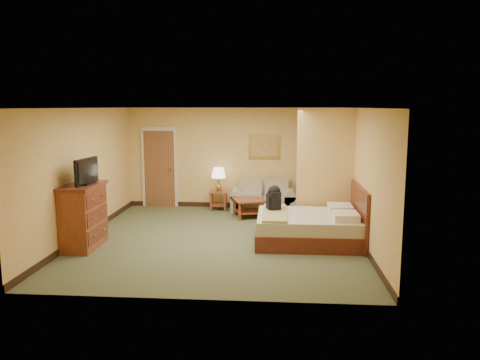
# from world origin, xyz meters

# --- Properties ---
(floor) EXTENTS (6.00, 6.00, 0.00)m
(floor) POSITION_xyz_m (0.00, 0.00, 0.00)
(floor) COLOR #4D5336
(floor) RESTS_ON ground
(ceiling) EXTENTS (6.00, 6.00, 0.00)m
(ceiling) POSITION_xyz_m (0.00, 0.00, 2.60)
(ceiling) COLOR white
(ceiling) RESTS_ON back_wall
(back_wall) EXTENTS (5.50, 0.02, 2.60)m
(back_wall) POSITION_xyz_m (0.00, 3.00, 1.30)
(back_wall) COLOR #DCAC5E
(back_wall) RESTS_ON floor
(left_wall) EXTENTS (0.02, 6.00, 2.60)m
(left_wall) POSITION_xyz_m (-2.75, 0.00, 1.30)
(left_wall) COLOR #DCAC5E
(left_wall) RESTS_ON floor
(right_wall) EXTENTS (0.02, 6.00, 2.60)m
(right_wall) POSITION_xyz_m (2.75, 0.00, 1.30)
(right_wall) COLOR #DCAC5E
(right_wall) RESTS_ON floor
(partition) EXTENTS (1.20, 0.15, 2.60)m
(partition) POSITION_xyz_m (2.15, 0.93, 1.30)
(partition) COLOR #DCAC5E
(partition) RESTS_ON floor
(door) EXTENTS (0.94, 0.16, 2.10)m
(door) POSITION_xyz_m (-1.95, 2.96, 1.03)
(door) COLOR beige
(door) RESTS_ON floor
(baseboard) EXTENTS (5.50, 0.02, 0.12)m
(baseboard) POSITION_xyz_m (0.00, 2.99, 0.06)
(baseboard) COLOR black
(baseboard) RESTS_ON floor
(loveseat) EXTENTS (1.61, 0.75, 0.81)m
(loveseat) POSITION_xyz_m (0.80, 2.57, 0.26)
(loveseat) COLOR tan
(loveseat) RESTS_ON floor
(side_table) EXTENTS (0.44, 0.44, 0.48)m
(side_table) POSITION_xyz_m (-0.35, 2.65, 0.32)
(side_table) COLOR maroon
(side_table) RESTS_ON floor
(table_lamp) EXTENTS (0.37, 0.37, 0.61)m
(table_lamp) POSITION_xyz_m (-0.35, 2.65, 0.95)
(table_lamp) COLOR olive
(table_lamp) RESTS_ON side_table
(coffee_table) EXTENTS (0.86, 0.86, 0.44)m
(coffee_table) POSITION_xyz_m (0.47, 1.88, 0.32)
(coffee_table) COLOR maroon
(coffee_table) RESTS_ON floor
(wall_picture) EXTENTS (0.81, 0.04, 0.63)m
(wall_picture) POSITION_xyz_m (0.80, 2.97, 1.60)
(wall_picture) COLOR #B78E3F
(wall_picture) RESTS_ON back_wall
(dresser) EXTENTS (0.59, 1.13, 1.21)m
(dresser) POSITION_xyz_m (-2.48, -0.77, 0.61)
(dresser) COLOR maroon
(dresser) RESTS_ON floor
(tv) EXTENTS (0.23, 0.80, 0.49)m
(tv) POSITION_xyz_m (-2.38, -0.77, 1.44)
(tv) COLOR black
(tv) RESTS_ON dresser
(bed) EXTENTS (2.03, 1.73, 1.12)m
(bed) POSITION_xyz_m (1.82, -0.10, 0.30)
(bed) COLOR #511D13
(bed) RESTS_ON floor
(backpack) EXTENTS (0.28, 0.35, 0.53)m
(backpack) POSITION_xyz_m (1.08, 0.17, 0.82)
(backpack) COLOR black
(backpack) RESTS_ON bed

